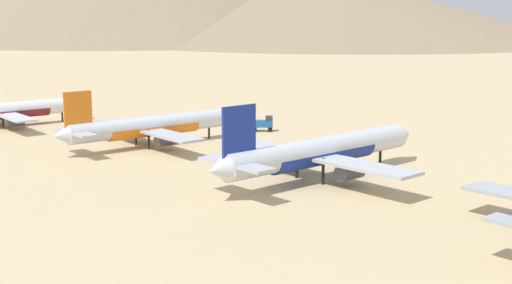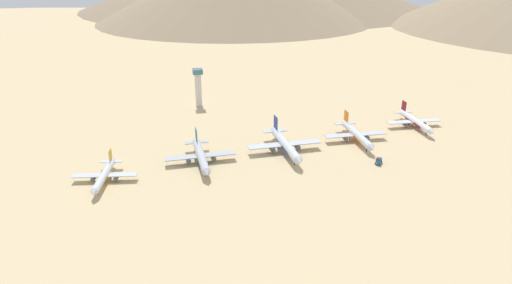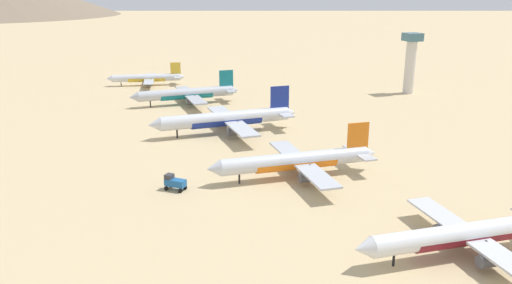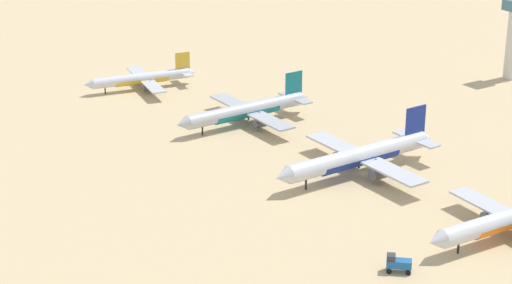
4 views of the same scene
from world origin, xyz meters
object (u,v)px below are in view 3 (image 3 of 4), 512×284
Objects in this scene: parked_jet_2 at (227,119)px; parked_jet_3 at (297,161)px; parked_jet_4 at (466,234)px; control_tower at (411,60)px; service_truck at (174,182)px; parked_jet_1 at (187,94)px; parked_jet_0 at (147,78)px.

parked_jet_3 is at bearing 97.80° from parked_jet_2.
control_tower is at bearing -120.36° from parked_jet_4.
service_truck is 149.93m from control_tower.
service_truck is at bearing 77.13° from parked_jet_1.
parked_jet_1 is 1.00× the size of parked_jet_3.
service_truck is at bearing 34.03° from control_tower.
service_truck is at bearing -46.58° from parked_jet_4.
parked_jet_2 is 51.84m from service_truck.
parked_jet_3 is 125.48m from control_tower.
parked_jet_2 is at bearing 95.35° from parked_jet_1.
service_truck is (32.08, -1.40, -2.44)m from parked_jet_3.
parked_jet_3 is at bearing 42.83° from control_tower.
parked_jet_1 is 8.50× the size of service_truck.
service_truck is (21.24, 92.96, -2.44)m from parked_jet_1.
parked_jet_4 is at bearing 100.72° from parked_jet_0.
parked_jet_0 is 0.88× the size of parked_jet_4.
parked_jet_3 is 8.49× the size of service_truck.
parked_jet_3 is at bearing -73.42° from parked_jet_4.
control_tower is (-102.51, 9.39, 11.05)m from parked_jet_1.
parked_jet_0 is 1.40× the size of control_tower.
parked_jet_3 is 1.06× the size of parked_jet_4.
parked_jet_3 is at bearing 177.50° from service_truck.
parked_jet_1 is at bearing -80.01° from parked_jet_4.
parked_jet_3 is 32.20m from service_truck.
parked_jet_4 is (-20.47, 93.73, -0.75)m from parked_jet_2.
parked_jet_2 is 1.17× the size of parked_jet_4.
parked_jet_2 is at bearing -77.68° from parked_jet_4.
parked_jet_0 is at bearing -79.28° from parked_jet_4.
service_truck is (46.20, -48.83, -2.18)m from parked_jet_4.
parked_jet_3 is (-10.84, 94.36, -0.00)m from parked_jet_1.
parked_jet_0 is at bearing -81.28° from parked_jet_3.
parked_jet_3 is at bearing 96.56° from parked_jet_1.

